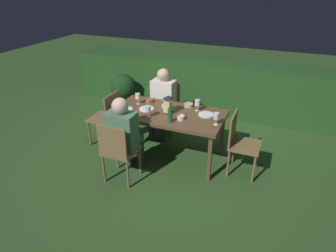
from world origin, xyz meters
TOP-DOWN VIEW (x-y plane):
  - ground_plane at (0.00, 0.00)m, footprint 16.00×16.00m
  - dining_table at (0.00, 0.00)m, footprint 1.61×0.84m
  - chair_head_near at (-1.05, 0.00)m, footprint 0.40×0.42m
  - chair_side_right_a at (-0.36, 0.81)m, footprint 0.42×0.40m
  - person_in_cream at (-0.36, 0.62)m, footprint 0.38×0.47m
  - chair_side_left_a at (-0.36, -0.81)m, footprint 0.42×0.40m
  - person_in_green at (-0.36, -0.62)m, footprint 0.38×0.47m
  - chair_head_far at (1.05, 0.00)m, footprint 0.40×0.42m
  - lantern_centerpiece at (0.01, -0.01)m, footprint 0.15×0.15m
  - green_bottle_on_table at (0.15, -0.28)m, footprint 0.07×0.07m
  - wine_glass_a at (-0.19, -0.25)m, footprint 0.08×0.08m
  - wine_glass_b at (-0.54, 0.12)m, footprint 0.08×0.08m
  - wine_glass_c at (0.37, 0.22)m, footprint 0.08×0.08m
  - wine_glass_d at (0.73, -0.12)m, footprint 0.08×0.08m
  - plate_a at (-0.62, -0.16)m, footprint 0.24×0.24m
  - plate_b at (-0.33, -0.02)m, footprint 0.22×0.22m
  - plate_c at (0.53, 0.12)m, footprint 0.22×0.22m
  - bowl_olives at (0.20, 0.31)m, footprint 0.14×0.14m
  - bowl_bread at (-0.10, 0.16)m, footprint 0.12×0.12m
  - bowl_salad at (-0.41, 0.25)m, footprint 0.12×0.12m
  - bowl_dip at (0.25, -0.15)m, footprint 0.11×0.11m
  - hedge_backdrop at (0.00, 2.04)m, footprint 5.45×0.84m
  - potted_plant_by_hedge at (-1.48, 1.27)m, footprint 0.51×0.51m
  - potted_plant_corner at (-0.76, 1.27)m, footprint 0.48×0.48m

SIDE VIEW (x-z plane):
  - ground_plane at x=0.00m, z-range 0.00..0.00m
  - potted_plant_corner at x=-0.76m, z-range 0.03..0.72m
  - potted_plant_by_hedge at x=-1.48m, z-range 0.06..0.82m
  - chair_head_near at x=-1.05m, z-range 0.05..0.92m
  - chair_side_right_a at x=-0.36m, z-range 0.05..0.92m
  - chair_side_left_a at x=-0.36m, z-range 0.05..0.92m
  - chair_head_far at x=1.05m, z-range 0.05..0.92m
  - hedge_backdrop at x=0.00m, z-range 0.00..0.98m
  - person_in_cream at x=-0.36m, z-range 0.06..1.21m
  - person_in_green at x=-0.36m, z-range 0.06..1.21m
  - dining_table at x=0.00m, z-range 0.31..1.04m
  - plate_a at x=-0.62m, z-range 0.73..0.75m
  - plate_b at x=-0.33m, z-range 0.73..0.75m
  - plate_c at x=0.53m, z-range 0.73..0.75m
  - bowl_bread at x=-0.10m, z-range 0.73..0.78m
  - bowl_salad at x=-0.41m, z-range 0.73..0.78m
  - bowl_olives at x=0.20m, z-range 0.73..0.78m
  - bowl_dip at x=0.25m, z-range 0.73..0.79m
  - green_bottle_on_table at x=0.15m, z-range 0.70..0.99m
  - wine_glass_a at x=-0.19m, z-range 0.76..0.93m
  - wine_glass_b at x=-0.54m, z-range 0.76..0.93m
  - wine_glass_c at x=0.37m, z-range 0.76..0.93m
  - wine_glass_d at x=0.73m, z-range 0.76..0.93m
  - lantern_centerpiece at x=0.01m, z-range 0.75..1.01m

